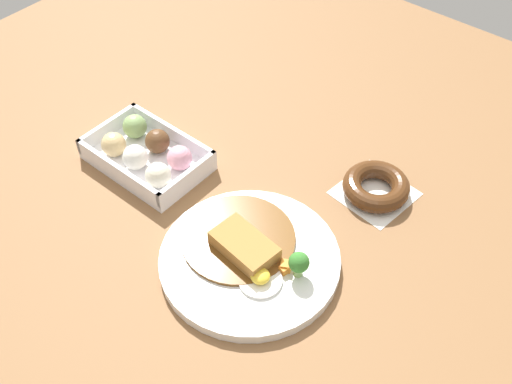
# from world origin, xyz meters

# --- Properties ---
(ground_plane) EXTENTS (1.60, 1.60, 0.00)m
(ground_plane) POSITION_xyz_m (0.00, 0.00, 0.00)
(ground_plane) COLOR brown
(curry_plate) EXTENTS (0.28, 0.28, 0.06)m
(curry_plate) POSITION_xyz_m (-0.10, 0.04, 0.01)
(curry_plate) COLOR white
(curry_plate) RESTS_ON ground_plane
(donut_box) EXTENTS (0.21, 0.14, 0.06)m
(donut_box) POSITION_xyz_m (0.18, -0.01, 0.02)
(donut_box) COLOR white
(donut_box) RESTS_ON ground_plane
(chocolate_ring_donut) EXTENTS (0.13, 0.13, 0.03)m
(chocolate_ring_donut) POSITION_xyz_m (-0.17, -0.21, 0.02)
(chocolate_ring_donut) COLOR white
(chocolate_ring_donut) RESTS_ON ground_plane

